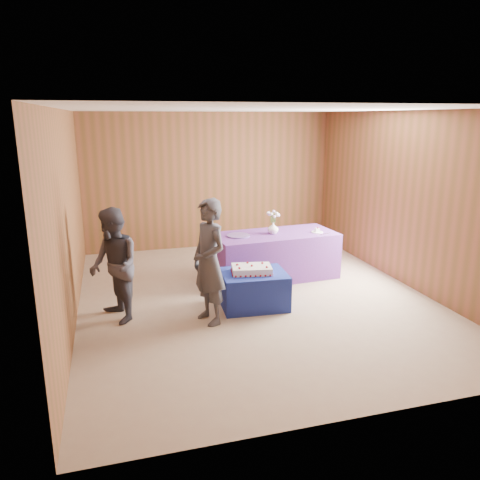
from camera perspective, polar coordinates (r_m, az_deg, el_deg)
name	(u,v)px	position (r m, az deg, el deg)	size (l,w,h in m)	color
ground	(254,297)	(7.01, 1.74, -7.00)	(6.00, 6.00, 0.00)	gray
room_shell	(255,176)	(6.56, 1.86, 7.79)	(5.04, 6.04, 2.72)	brown
cake_table	(254,289)	(6.61, 1.67, -6.05)	(0.90, 0.70, 0.50)	navy
serving_table	(275,255)	(7.78, 4.26, -1.88)	(2.00, 0.90, 0.75)	#6A338E
sheet_cake	(252,269)	(6.51, 1.42, -3.60)	(0.62, 0.48, 0.13)	silver
vase	(273,228)	(7.65, 4.05, 1.46)	(0.18, 0.18, 0.19)	white
flower_spray	(273,214)	(7.60, 4.08, 3.18)	(0.22, 0.22, 0.17)	#2F6D2B
platter	(238,236)	(7.48, -0.20, 0.54)	(0.37, 0.37, 0.02)	#644A94
plate	(317,232)	(7.83, 9.38, 0.96)	(0.19, 0.19, 0.01)	white
cake_slice	(317,230)	(7.82, 9.40, 1.23)	(0.07, 0.06, 0.08)	silver
knife	(324,234)	(7.73, 10.21, 0.72)	(0.26, 0.02, 0.00)	silver
guest_left	(209,262)	(5.96, -3.79, -2.68)	(0.59, 0.39, 1.63)	#373841
guest_right	(114,266)	(6.21, -15.10, -3.07)	(0.73, 0.57, 1.50)	#36353F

